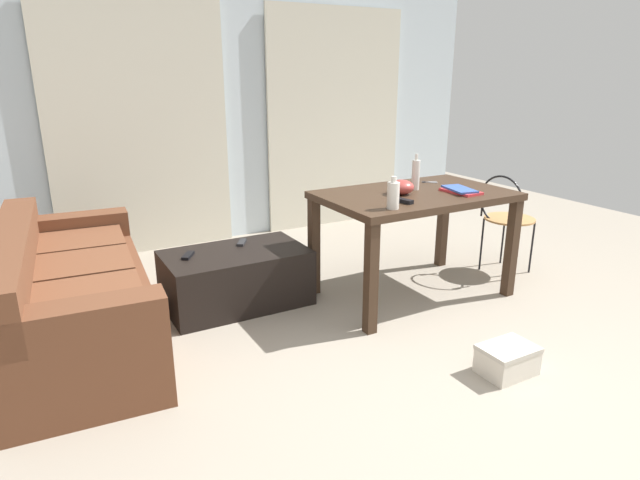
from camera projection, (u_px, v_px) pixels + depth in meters
The scene contains 16 objects.
ground_plane at pixel (363, 309), 3.77m from camera, with size 8.40×8.40×0.00m, color gray.
wall_back at pixel (243, 112), 5.19m from camera, with size 5.21×0.10×2.44m, color silver.
curtains at pixel (247, 124), 5.15m from camera, with size 3.56×0.03×2.23m.
couch at pixel (71, 296), 3.25m from camera, with size 0.95×2.00×0.73m.
coffee_table at pixel (236, 278), 3.80m from camera, with size 0.99×0.58×0.40m.
craft_table at pixel (415, 206), 3.83m from camera, with size 1.34×0.84×0.78m.
wire_chair at pixel (505, 213), 4.30m from camera, with size 0.40×0.42×0.83m.
bottle_near at pixel (393, 195), 3.32m from camera, with size 0.08×0.08×0.21m.
bottle_far at pixel (416, 175), 3.85m from camera, with size 0.06×0.06×0.26m.
bowl at pixel (401, 187), 3.73m from camera, with size 0.18×0.18×0.10m, color #9E3833.
book_stack at pixel (460, 190), 3.79m from camera, with size 0.20×0.30×0.03m.
tv_remote_on_table at pixel (403, 201), 3.50m from camera, with size 0.04×0.15×0.03m, color black.
scissors at pixel (428, 182), 4.14m from camera, with size 0.12×0.10×0.00m.
tv_remote_primary at pixel (242, 242), 3.90m from camera, with size 0.05×0.14×0.02m, color #232326.
tv_remote_secondary at pixel (188, 255), 3.63m from camera, with size 0.05×0.15×0.02m, color black.
shoebox at pixel (507, 360), 2.95m from camera, with size 0.31×0.22×0.16m.
Camera 1 is at (-1.95, -1.51, 1.60)m, focal length 29.98 mm.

